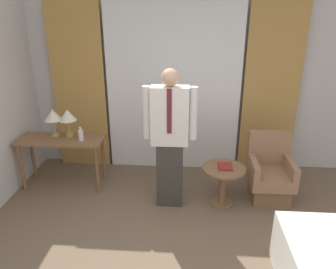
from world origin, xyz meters
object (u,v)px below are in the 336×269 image
at_px(table_lamp_right, 68,116).
at_px(armchair, 270,176).
at_px(desk, 61,146).
at_px(table_lamp_left, 53,116).
at_px(person, 170,135).
at_px(book, 225,167).
at_px(side_table, 223,180).
at_px(bottle_near_edge, 81,135).

relative_size(table_lamp_right, armchair, 0.45).
height_order(desk, table_lamp_left, table_lamp_left).
relative_size(table_lamp_right, person, 0.22).
distance_m(person, book, 0.83).
relative_size(side_table, book, 2.77).
bearing_deg(person, table_lamp_right, 161.50).
height_order(desk, armchair, armchair).
distance_m(bottle_near_edge, armchair, 2.64).
bearing_deg(bottle_near_edge, armchair, -2.07).
height_order(bottle_near_edge, side_table, bottle_near_edge).
relative_size(bottle_near_edge, person, 0.11).
relative_size(table_lamp_left, bottle_near_edge, 2.03).
xyz_separation_m(table_lamp_left, table_lamp_right, (0.21, 0.00, 0.00)).
bearing_deg(book, person, -176.67).
bearing_deg(person, book, 3.33).
xyz_separation_m(bottle_near_edge, person, (1.25, -0.35, 0.17)).
bearing_deg(book, bottle_near_edge, 170.97).
xyz_separation_m(person, armchair, (1.34, 0.26, -0.66)).
bearing_deg(desk, person, -14.10).
bearing_deg(desk, book, -8.80).
bearing_deg(armchair, side_table, -160.87).
relative_size(table_lamp_right, bottle_near_edge, 2.03).
relative_size(desk, person, 0.66).
height_order(table_lamp_left, side_table, table_lamp_left).
bearing_deg(table_lamp_left, bottle_near_edge, -18.05).
bearing_deg(bottle_near_edge, table_lamp_right, 147.11).
height_order(bottle_near_edge, armchair, bottle_near_edge).
distance_m(person, side_table, 0.93).
xyz_separation_m(person, book, (0.71, 0.04, -0.43)).
xyz_separation_m(person, side_table, (0.70, 0.03, -0.62)).
height_order(desk, book, desk).
relative_size(person, armchair, 2.03).
xyz_separation_m(table_lamp_right, side_table, (2.16, -0.45, -0.67)).
bearing_deg(armchair, bottle_near_edge, 177.93).
xyz_separation_m(table_lamp_left, bottle_near_edge, (0.42, -0.14, -0.22)).
distance_m(table_lamp_right, bottle_near_edge, 0.33).
bearing_deg(person, bottle_near_edge, 164.25).
xyz_separation_m(desk, person, (1.57, -0.39, 0.38)).
relative_size(desk, armchair, 1.35).
distance_m(table_lamp_left, armchair, 3.11).
relative_size(bottle_near_edge, side_table, 0.35).
bearing_deg(armchair, table_lamp_right, 175.31).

